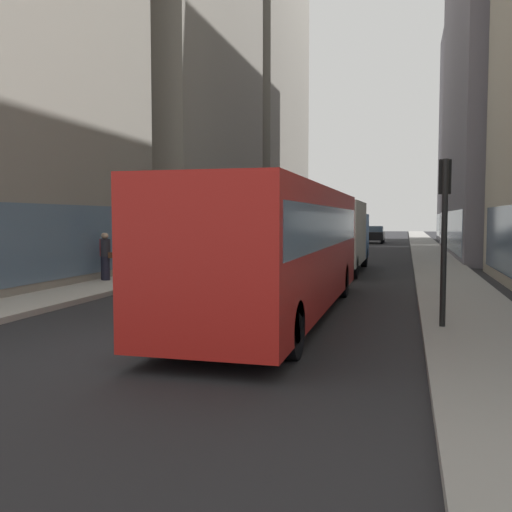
# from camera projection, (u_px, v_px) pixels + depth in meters

# --- Properties ---
(ground_plane) EXTENTS (120.00, 120.00, 0.00)m
(ground_plane) POSITION_uv_depth(u_px,v_px,m) (351.00, 248.00, 44.15)
(ground_plane) COLOR #232326
(sidewalk_left) EXTENTS (2.40, 110.00, 0.15)m
(sidewalk_left) POSITION_uv_depth(u_px,v_px,m) (280.00, 246.00, 45.61)
(sidewalk_left) COLOR #ADA89E
(sidewalk_left) RESTS_ON ground
(sidewalk_right) EXTENTS (2.40, 110.00, 0.15)m
(sidewalk_right) POSITION_uv_depth(u_px,v_px,m) (427.00, 248.00, 42.68)
(sidewalk_right) COLOR gray
(sidewalk_right) RESTS_ON ground
(building_left_far) EXTENTS (11.60, 17.40, 27.38)m
(building_left_far) POSITION_uv_depth(u_px,v_px,m) (232.00, 98.00, 52.97)
(building_left_far) COLOR gray
(building_left_far) RESTS_ON ground
(building_right_far) EXTENTS (8.82, 16.74, 21.84)m
(building_right_far) POSITION_uv_depth(u_px,v_px,m) (491.00, 130.00, 54.46)
(building_right_far) COLOR slate
(building_right_far) RESTS_ON ground
(transit_bus) EXTENTS (2.78, 11.53, 3.05)m
(transit_bus) POSITION_uv_depth(u_px,v_px,m) (280.00, 242.00, 13.61)
(transit_bus) COLOR red
(transit_bus) RESTS_ON ground
(car_red_coupe) EXTENTS (1.82, 4.08, 1.62)m
(car_red_coupe) POSITION_uv_depth(u_px,v_px,m) (333.00, 239.00, 42.33)
(car_red_coupe) COLOR red
(car_red_coupe) RESTS_ON ground
(car_black_suv) EXTENTS (1.84, 3.99, 1.62)m
(car_black_suv) POSITION_uv_depth(u_px,v_px,m) (374.00, 234.00, 53.32)
(car_black_suv) COLOR black
(car_black_suv) RESTS_ON ground
(car_yellow_taxi) EXTENTS (1.76, 4.07, 1.62)m
(car_yellow_taxi) POSITION_uv_depth(u_px,v_px,m) (344.00, 235.00, 50.03)
(car_yellow_taxi) COLOR yellow
(car_yellow_taxi) RESTS_ON ground
(car_silver_sedan) EXTENTS (1.82, 4.41, 1.62)m
(car_silver_sedan) POSITION_uv_depth(u_px,v_px,m) (314.00, 244.00, 33.79)
(car_silver_sedan) COLOR #B7BABF
(car_silver_sedan) RESTS_ON ground
(car_blue_hatchback) EXTENTS (1.82, 4.55, 1.62)m
(car_blue_hatchback) POSITION_uv_depth(u_px,v_px,m) (269.00, 247.00, 29.49)
(car_blue_hatchback) COLOR #4C6BB7
(car_blue_hatchback) RESTS_ON ground
(box_truck) EXTENTS (2.30, 7.50, 3.05)m
(box_truck) POSITION_uv_depth(u_px,v_px,m) (336.00, 234.00, 24.63)
(box_truck) COLOR #19519E
(box_truck) RESTS_ON ground
(dalmatian_dog) EXTENTS (0.22, 0.96, 0.72)m
(dalmatian_dog) POSITION_uv_depth(u_px,v_px,m) (146.00, 319.00, 10.28)
(dalmatian_dog) COLOR white
(dalmatian_dog) RESTS_ON ground
(pedestrian_with_handbag) EXTENTS (0.45, 0.34, 1.69)m
(pedestrian_with_handbag) POSITION_uv_depth(u_px,v_px,m) (106.00, 256.00, 20.02)
(pedestrian_with_handbag) COLOR #1E1E2D
(pedestrian_with_handbag) RESTS_ON sidewalk_left
(pedestrian_in_coat) EXTENTS (0.34, 0.34, 1.69)m
(pedestrian_in_coat) POSITION_uv_depth(u_px,v_px,m) (105.00, 256.00, 20.10)
(pedestrian_in_coat) COLOR #1E1E2D
(pedestrian_in_coat) RESTS_ON sidewalk_left
(traffic_light_near) EXTENTS (0.24, 0.41, 3.40)m
(traffic_light_near) POSITION_uv_depth(u_px,v_px,m) (444.00, 214.00, 11.45)
(traffic_light_near) COLOR black
(traffic_light_near) RESTS_ON sidewalk_right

